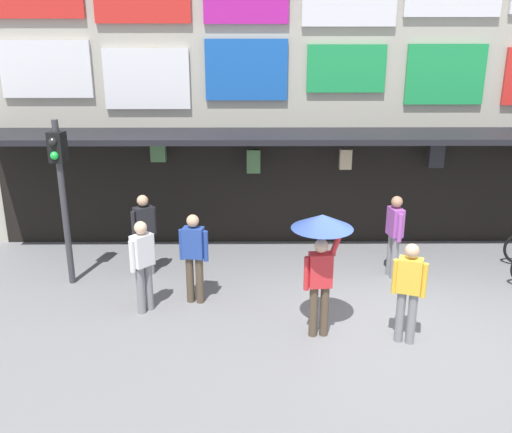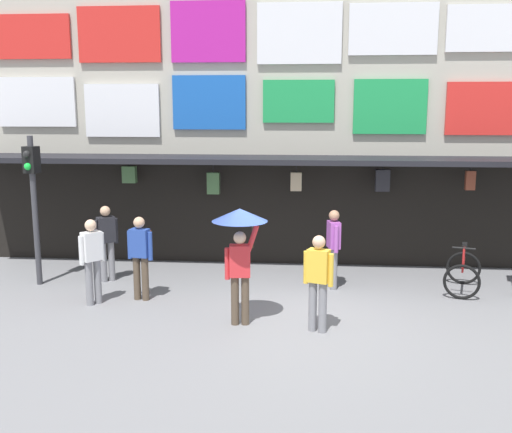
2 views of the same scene
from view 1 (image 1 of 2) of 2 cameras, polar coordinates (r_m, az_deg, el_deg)
The scene contains 9 objects.
ground_plane at distance 10.03m, azimuth 11.31°, elevation -10.68°, with size 80.00×80.00×0.00m, color slate.
shopfront at distance 13.28m, azimuth 8.50°, elevation 14.70°, with size 18.00×2.60×8.00m.
traffic_light_near at distance 11.24m, azimuth -18.76°, elevation 3.71°, with size 0.33×0.35×3.20m.
pedestrian_in_white at distance 10.12m, azimuth -11.12°, elevation -4.40°, with size 0.40×0.42×1.68m.
pedestrian_with_umbrella at distance 8.96m, azimuth 6.50°, elevation -2.46°, with size 0.96×0.96×2.08m.
pedestrian_in_yellow at distance 9.30m, azimuth 14.86°, elevation -6.85°, with size 0.50×0.33×1.68m.
pedestrian_in_purple at distance 11.57m, azimuth -10.97°, elevation -1.39°, with size 0.44×0.39×1.68m.
pedestrian_in_black at distance 11.61m, azimuth 13.53°, elevation -1.50°, with size 0.29×0.52×1.68m.
pedestrian_in_green at distance 10.32m, azimuth -6.13°, elevation -3.45°, with size 0.52×0.40×1.68m.
Camera 1 is at (-1.99, -8.53, 4.88)m, focal length 40.45 mm.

